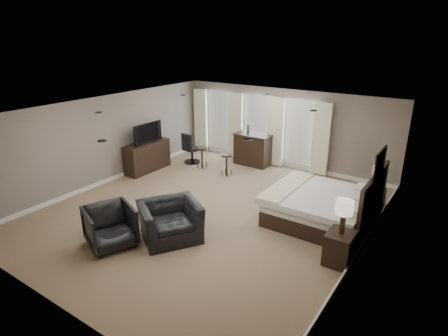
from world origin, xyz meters
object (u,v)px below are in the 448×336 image
Objects in this scene: lamp_far at (379,178)px; nightstand_far at (376,199)px; dresser at (147,157)px; desk_chair at (192,148)px; bar_stool_right at (227,165)px; armchair_far at (110,225)px; nightstand_near at (340,248)px; tv at (146,140)px; bed at (324,194)px; armchair_near at (170,215)px; bar_counter at (253,149)px; lamp_near at (343,217)px; bar_stool_left at (202,158)px.

nightstand_far is at bearing 0.00° from lamp_far.
desk_chair is at bearing 63.08° from dresser.
nightstand_far is 0.75× the size of bar_stool_right.
nightstand_near is at bearing -40.76° from armchair_far.
tv is 1.07× the size of desk_chair.
bed reaches higher than armchair_near.
bed is 1.71m from lamp_far.
bar_stool_right is 1.76m from desk_chair.
desk_chair is at bearing 178.33° from nightstand_far.
bar_counter reaches higher than desk_chair.
lamp_near is 1.06× the size of lamp_far.
nightstand_near is at bearing 0.00° from lamp_near.
armchair_near is 5.35m from bar_counter.
bed reaches higher than lamp_far.
desk_chair is (-6.19, 3.08, 0.21)m from nightstand_near.
lamp_near is 7.11m from tv.
bar_stool_right is at bearing 176.87° from desk_chair.
lamp_near reaches higher than bar_counter.
desk_chair is (0.73, 1.43, 0.06)m from dresser.
bar_stool_right reaches higher than bar_stool_left.
lamp_near is 6.31m from bar_stool_left.
bar_stool_left is 0.67m from desk_chair.
dresser is 2.31× the size of bar_stool_left.
lamp_far is 0.53× the size of bar_counter.
armchair_far is at bearing -74.74° from bar_stool_left.
nightstand_near is 0.52× the size of armchair_near.
nightstand_far is at bearing 10.22° from dresser.
dresser is 1.32× the size of bar_counter.
dresser is (-6.92, 1.65, 0.14)m from nightstand_near.
desk_chair is at bearing -26.92° from tv.
desk_chair is at bearing 153.56° from lamp_near.
lamp_far is 0.40× the size of dresser.
tv reaches higher than nightstand_near.
tv is (-6.92, -1.25, 0.76)m from nightstand_far.
tv is 1.92m from bar_stool_left.
desk_chair reaches higher than dresser.
nightstand_near is at bearing -31.03° from bar_stool_right.
lamp_near is 0.61× the size of tv.
bed reaches higher than dresser.
armchair_near reaches higher than bar_stool_right.
dresser is 4.51m from armchair_near.
bed reaches higher than nightstand_near.
nightstand_near reaches higher than nightstand_far.
nightstand_near is at bearing -38.33° from armchair_near.
desk_chair is (0.73, 1.43, -0.49)m from tv.
bar_stool_right is at bearing -66.65° from tv.
dresser is (-6.92, -1.25, -0.39)m from lamp_far.
tv is (0.00, 0.00, 0.55)m from dresser.
nightstand_far is at bearing 90.00° from nightstand_near.
bar_counter reaches higher than bar_stool_right.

